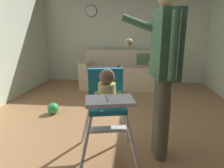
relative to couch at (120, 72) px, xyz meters
name	(u,v)px	position (x,y,z in m)	size (l,w,h in m)	color
ground	(113,136)	(0.07, -2.38, -0.38)	(5.74, 7.33, 0.10)	#A07249
wall_far	(124,33)	(0.07, 0.52, 0.93)	(4.94, 0.06, 2.53)	silver
couch	(120,72)	(0.00, 0.00, 0.00)	(1.79, 0.86, 0.86)	beige
high_chair	(107,97)	(0.05, -2.85, 0.31)	(0.71, 0.81, 0.94)	white
adult_standing	(164,68)	(0.59, -2.78, 0.61)	(0.55, 0.50, 1.66)	#665D4B
toy_ball	(53,108)	(-0.95, -1.84, -0.24)	(0.18, 0.18, 0.18)	green
wall_clock	(91,11)	(-0.76, 0.48, 1.47)	(0.29, 0.04, 0.29)	white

